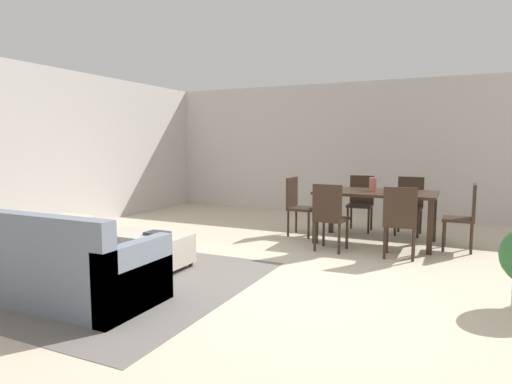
% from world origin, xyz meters
% --- Properties ---
extents(ground_plane, '(10.80, 10.80, 0.00)m').
position_xyz_m(ground_plane, '(0.00, 0.00, 0.00)').
color(ground_plane, beige).
extents(wall_back, '(9.00, 0.12, 2.70)m').
position_xyz_m(wall_back, '(0.00, 5.00, 1.35)').
color(wall_back, beige).
rests_on(wall_back, ground_plane).
extents(wall_left, '(0.12, 11.00, 2.70)m').
position_xyz_m(wall_left, '(-4.50, 0.50, 1.35)').
color(wall_left, beige).
rests_on(wall_left, ground_plane).
extents(area_rug, '(3.00, 2.80, 0.01)m').
position_xyz_m(area_rug, '(-1.75, -0.60, 0.00)').
color(area_rug, slate).
rests_on(area_rug, ground_plane).
extents(couch, '(2.13, 0.88, 0.86)m').
position_xyz_m(couch, '(-1.82, -1.23, 0.29)').
color(couch, slate).
rests_on(couch, ground_plane).
extents(ottoman_table, '(1.05, 0.54, 0.40)m').
position_xyz_m(ottoman_table, '(-1.67, -0.01, 0.23)').
color(ottoman_table, '#B7AD9E').
rests_on(ottoman_table, ground_plane).
extents(dining_table, '(1.68, 0.98, 0.76)m').
position_xyz_m(dining_table, '(0.54, 2.46, 0.67)').
color(dining_table, '#332319').
rests_on(dining_table, ground_plane).
extents(dining_chair_near_left, '(0.43, 0.43, 0.92)m').
position_xyz_m(dining_chair_near_left, '(0.08, 1.63, 0.52)').
color(dining_chair_near_left, '#332319').
rests_on(dining_chair_near_left, ground_plane).
extents(dining_chair_near_right, '(0.43, 0.43, 0.92)m').
position_xyz_m(dining_chair_near_right, '(0.99, 1.64, 0.52)').
color(dining_chair_near_right, '#332319').
rests_on(dining_chair_near_right, ground_plane).
extents(dining_chair_far_left, '(0.42, 0.42, 0.92)m').
position_xyz_m(dining_chair_far_left, '(0.16, 3.29, 0.52)').
color(dining_chair_far_left, '#332319').
rests_on(dining_chair_far_left, ground_plane).
extents(dining_chair_far_right, '(0.41, 0.41, 0.92)m').
position_xyz_m(dining_chair_far_right, '(0.93, 3.32, 0.52)').
color(dining_chair_far_right, '#332319').
rests_on(dining_chair_far_right, ground_plane).
extents(dining_chair_head_east, '(0.40, 0.40, 0.92)m').
position_xyz_m(dining_chair_head_east, '(1.74, 2.44, 0.52)').
color(dining_chair_head_east, '#332319').
rests_on(dining_chair_head_east, ground_plane).
extents(dining_chair_head_west, '(0.41, 0.41, 0.92)m').
position_xyz_m(dining_chair_head_west, '(-0.68, 2.47, 0.52)').
color(dining_chair_head_west, '#332319').
rests_on(dining_chair_head_west, ground_plane).
extents(vase_centerpiece, '(0.11, 0.11, 0.20)m').
position_xyz_m(vase_centerpiece, '(0.49, 2.49, 0.86)').
color(vase_centerpiece, '#B26659').
rests_on(vase_centerpiece, dining_table).
extents(book_on_ottoman, '(0.26, 0.20, 0.03)m').
position_xyz_m(book_on_ottoman, '(-1.53, 0.01, 0.41)').
color(book_on_ottoman, '#333338').
rests_on(book_on_ottoman, ottoman_table).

